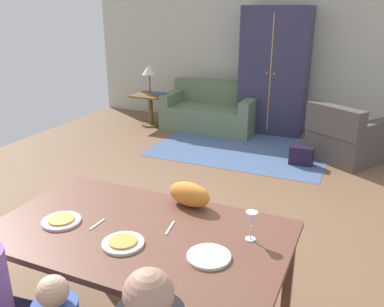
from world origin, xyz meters
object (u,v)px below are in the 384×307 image
at_px(dining_table, 139,239).
at_px(book_upper, 159,94).
at_px(couch, 211,112).
at_px(cat, 189,194).
at_px(plate_near_child, 123,243).
at_px(table_lamp, 149,71).
at_px(armoire, 274,71).
at_px(wine_glass, 251,220).
at_px(side_table, 151,105).
at_px(book_lower, 157,95).
at_px(plate_near_man, 61,221).
at_px(plate_near_woman, 209,257).
at_px(handbag, 301,156).
at_px(armchair, 345,138).

bearing_deg(dining_table, book_upper, 116.91).
bearing_deg(couch, cat, -70.65).
bearing_deg(couch, plate_near_child, -74.58).
relative_size(table_lamp, book_upper, 2.45).
relative_size(dining_table, armoire, 0.89).
distance_m(wine_glass, armoire, 4.91).
bearing_deg(couch, side_table, -166.75).
distance_m(couch, book_upper, 0.99).
bearing_deg(side_table, couch, 13.25).
relative_size(cat, book_lower, 1.45).
height_order(plate_near_man, armoire, armoire).
bearing_deg(side_table, plate_near_woman, -56.98).
xyz_separation_m(dining_table, book_lower, (-2.28, 4.39, -0.10)).
distance_m(plate_near_man, wine_glass, 1.23).
xyz_separation_m(table_lamp, handbag, (2.89, -0.90, -0.88)).
xyz_separation_m(armchair, armoire, (-1.30, 0.98, 0.73)).
xyz_separation_m(plate_near_man, book_lower, (-1.77, 4.51, -0.18)).
bearing_deg(dining_table, couch, 105.98).
height_order(couch, book_lower, couch).
height_order(plate_near_woman, table_lamp, table_lamp).
distance_m(plate_near_woman, book_upper, 5.26).
height_order(book_lower, handbag, book_lower).
bearing_deg(plate_near_child, book_upper, 115.99).
relative_size(dining_table, couch, 1.14).
height_order(dining_table, table_lamp, table_lamp).
height_order(plate_near_child, handbag, plate_near_child).
xyz_separation_m(wine_glass, armchair, (0.30, 3.82, -0.57)).
bearing_deg(book_lower, wine_glass, -54.98).
relative_size(wine_glass, side_table, 0.32).
bearing_deg(armchair, plate_near_child, -103.08).
xyz_separation_m(plate_near_man, book_upper, (-1.72, 4.51, -0.15)).
bearing_deg(wine_glass, plate_near_child, -151.74).
relative_size(plate_near_child, handbag, 0.78).
bearing_deg(wine_glass, plate_near_woman, -119.46).
xyz_separation_m(cat, side_table, (-2.59, 4.01, -0.47)).
relative_size(dining_table, book_upper, 8.46).
bearing_deg(book_lower, armchair, -6.78).
bearing_deg(armchair, book_upper, 173.05).
bearing_deg(book_upper, side_table, 165.52).
relative_size(table_lamp, handbag, 1.69).
bearing_deg(armchair, plate_near_man, -109.80).
relative_size(armoire, side_table, 3.62).
relative_size(couch, side_table, 2.81).
height_order(couch, armoire, armoire).
bearing_deg(book_upper, armchair, -6.95).
height_order(dining_table, handbag, dining_table).
height_order(table_lamp, handbag, table_lamp).
xyz_separation_m(armoire, table_lamp, (-2.12, -0.54, -0.04)).
xyz_separation_m(armchair, book_upper, (-3.20, 0.39, 0.30)).
bearing_deg(wine_glass, armoire, 101.72).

